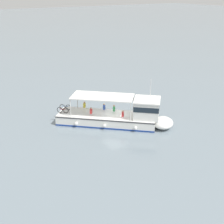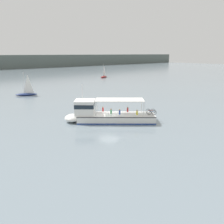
% 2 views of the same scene
% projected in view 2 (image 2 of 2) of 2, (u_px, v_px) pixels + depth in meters
% --- Properties ---
extents(ground_plane, '(400.00, 400.00, 0.00)m').
position_uv_depth(ground_plane, '(109.00, 122.00, 33.56)').
color(ground_plane, gray).
extents(ferry_main, '(11.40, 10.94, 5.32)m').
position_uv_depth(ferry_main, '(105.00, 115.00, 33.64)').
color(ferry_main, white).
rests_on(ferry_main, ground).
extents(sailboat_off_stern, '(4.79, 3.78, 5.40)m').
position_uv_depth(sailboat_off_stern, '(27.00, 93.00, 54.41)').
color(sailboat_off_stern, navy).
rests_on(sailboat_off_stern, ground).
extents(sailboat_horizon_east, '(4.96, 3.18, 5.40)m').
position_uv_depth(sailboat_horizon_east, '(104.00, 76.00, 95.25)').
color(sailboat_horizon_east, maroon).
rests_on(sailboat_horizon_east, ground).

